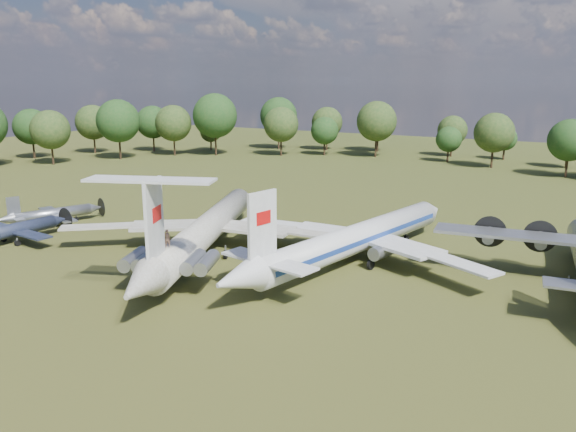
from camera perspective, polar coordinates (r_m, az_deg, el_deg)
The scene contains 6 objects.
ground at distance 71.19m, azimuth -7.04°, elevation -2.81°, with size 300.00×300.00×0.00m, color #253A13.
il62_airliner at distance 66.80m, azimuth -8.26°, elevation -1.89°, with size 36.11×46.94×4.60m, color beige, non-canonical shape.
tu104_jet at distance 63.35m, azimuth 6.96°, elevation -2.80°, with size 33.07×44.10×4.41m, color silver, non-canonical shape.
small_prop_west at distance 78.60m, azimuth -26.22°, elevation -1.61°, with size 12.64×17.24×2.53m, color #151D30, non-canonical shape.
small_prop_northwest at distance 86.57m, azimuth -22.73°, elevation -0.03°, with size 11.64×15.88×2.33m, color #9A9CA1, non-canonical shape.
person_on_il62 at distance 54.19m, azimuth -12.19°, elevation -2.23°, with size 0.64×0.42×1.75m, color #8C5F47.
Camera 1 is at (41.67, -54.16, 19.95)m, focal length 35.00 mm.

